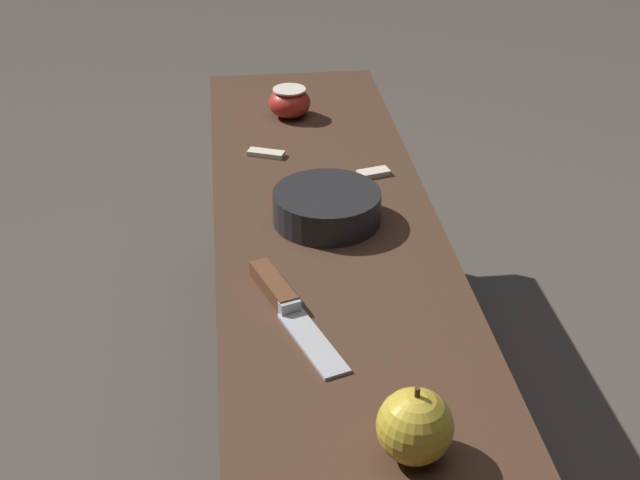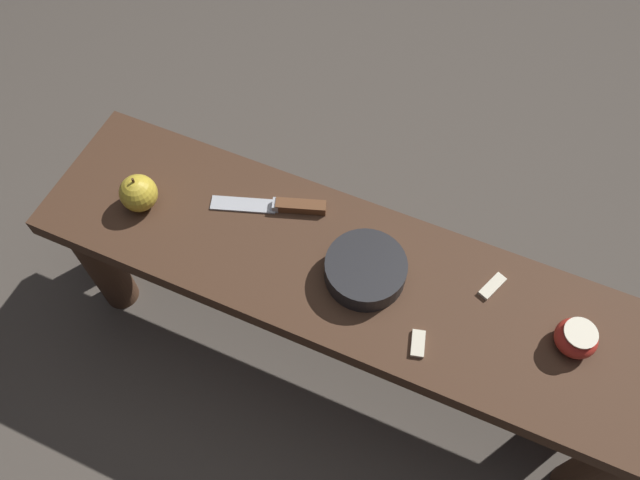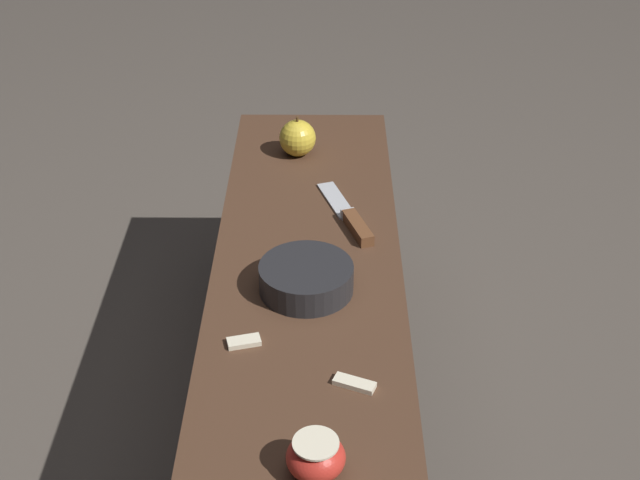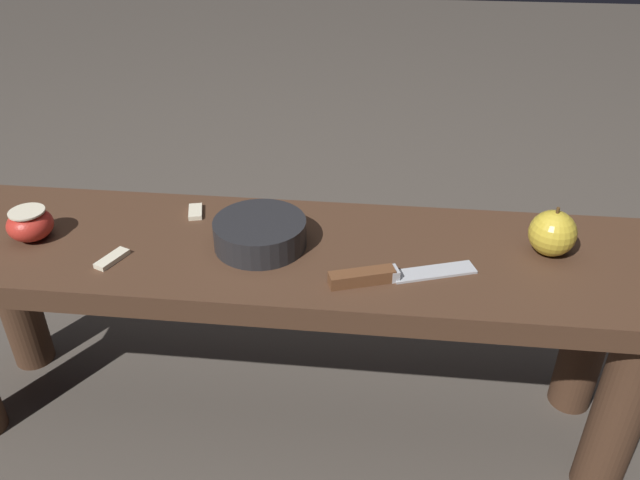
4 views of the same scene
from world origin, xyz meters
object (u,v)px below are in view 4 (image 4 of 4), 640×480
object	(u,v)px
apple_whole	(553,233)
knife	(382,276)
apple_cut	(30,224)
bowl	(260,234)
wooden_bench	(279,291)

from	to	relation	value
apple_whole	knife	bearing A→B (deg)	21.42
apple_whole	apple_cut	world-z (taller)	apple_whole
bowl	apple_cut	bearing A→B (deg)	2.50
knife	apple_whole	xyz separation A→B (m)	(-0.26, -0.10, 0.03)
apple_cut	bowl	world-z (taller)	apple_cut
apple_whole	bowl	world-z (taller)	apple_whole
knife	apple_whole	bearing A→B (deg)	2.59
wooden_bench	knife	distance (m)	0.21
knife	bowl	xyz separation A→B (m)	(0.20, -0.07, 0.01)
wooden_bench	bowl	distance (m)	0.12
apple_cut	bowl	size ratio (longest dim) A/B	0.49
wooden_bench	apple_cut	distance (m)	0.42
knife	bowl	size ratio (longest dim) A/B	1.50
apple_cut	bowl	distance (m)	0.38
apple_whole	wooden_bench	bearing A→B (deg)	3.53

